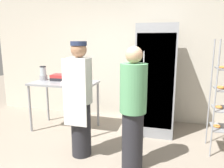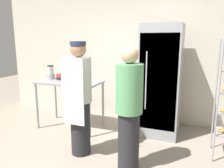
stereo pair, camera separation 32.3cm
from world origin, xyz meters
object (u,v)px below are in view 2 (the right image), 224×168
binder_stack (67,76)px  person_baker (79,98)px  refrigerator (161,81)px  blender_pitcher (51,73)px  donut_box (75,80)px  person_customer (129,109)px

binder_stack → person_baker: bearing=-49.5°
person_baker → binder_stack: bearing=130.5°
refrigerator → blender_pitcher: size_ratio=7.11×
donut_box → binder_stack: donut_box is taller
refrigerator → person_baker: bearing=-129.4°
blender_pitcher → donut_box: bearing=-15.2°
donut_box → person_baker: 0.90m
donut_box → blender_pitcher: 0.67m
person_customer → person_baker: bearing=170.5°
donut_box → refrigerator: bearing=16.7°
binder_stack → person_customer: 1.98m
person_baker → person_customer: bearing=-9.5°
donut_box → person_baker: (0.51, -0.74, -0.10)m
binder_stack → person_customer: person_customer is taller
refrigerator → blender_pitcher: bearing=-172.7°
person_baker → person_customer: (0.79, -0.13, -0.04)m
refrigerator → donut_box: 1.55m
blender_pitcher → person_baker: person_baker is taller
donut_box → person_baker: person_baker is taller
refrigerator → person_baker: 1.54m
binder_stack → donut_box: bearing=-37.2°
blender_pitcher → person_baker: bearing=-38.1°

